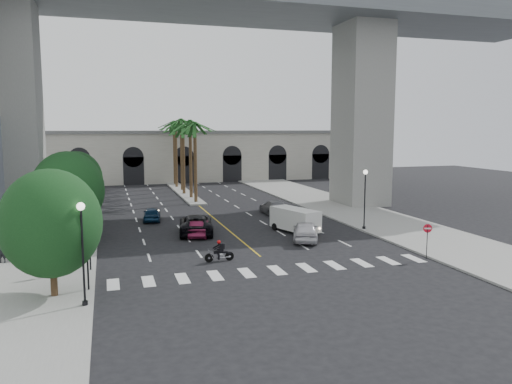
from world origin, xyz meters
name	(u,v)px	position (x,y,z in m)	size (l,w,h in m)	color
ground	(270,264)	(0.00, 0.00, 0.00)	(140.00, 140.00, 0.00)	black
sidewalk_left	(50,232)	(-15.00, 15.00, 0.07)	(8.00, 100.00, 0.15)	gray
sidewalk_right	(362,214)	(15.00, 15.00, 0.07)	(8.00, 100.00, 0.15)	gray
median	(183,192)	(0.00, 38.00, 0.10)	(2.00, 24.00, 0.20)	gray
pier_building	(168,156)	(0.00, 55.00, 4.27)	(71.00, 10.50, 8.50)	beige
bridge	(235,37)	(3.42, 22.00, 18.51)	(75.00, 13.00, 26.00)	gray
palm_a	(195,127)	(0.00, 28.00, 9.10)	(3.20, 3.20, 10.30)	#47331E
palm_b	(190,124)	(0.10, 32.00, 9.37)	(3.20, 3.20, 10.60)	#47331E
palm_c	(183,128)	(-0.20, 36.00, 8.91)	(3.20, 3.20, 10.10)	#47331E
palm_d	(181,123)	(0.15, 40.00, 9.65)	(3.20, 3.20, 10.90)	#47331E
palm_e	(175,126)	(-0.10, 44.00, 9.19)	(3.20, 3.20, 10.40)	#47331E
palm_f	(174,125)	(0.20, 48.00, 9.46)	(3.20, 3.20, 10.70)	#47331E
street_tree_near	(51,223)	(-13.00, -3.00, 4.02)	(5.20, 5.20, 6.89)	#382616
street_tree_mid	(68,190)	(-13.00, 10.00, 4.21)	(5.44, 5.44, 7.21)	#382616
street_tree_far	(77,179)	(-13.00, 22.00, 3.90)	(5.04, 5.04, 6.68)	#382616
lamp_post_left_near	(82,245)	(-11.40, -5.00, 3.22)	(0.40, 0.40, 5.35)	black
lamp_post_left_far	(92,193)	(-11.40, 16.00, 3.22)	(0.40, 0.40, 5.35)	black
lamp_post_right	(365,194)	(11.40, 8.00, 3.22)	(0.40, 0.40, 5.35)	black
traffic_signal_near	(87,247)	(-11.30, -2.50, 2.51)	(0.25, 0.18, 3.65)	black
traffic_signal_far	(89,233)	(-11.30, 1.50, 2.51)	(0.25, 0.18, 3.65)	black
motorcycle_rider	(220,252)	(-2.97, 1.65, 0.66)	(2.03, 0.55, 1.46)	black
car_a	(305,231)	(4.92, 5.75, 0.81)	(1.91, 4.75, 1.62)	silver
car_b	(200,228)	(-2.85, 9.88, 0.67)	(1.42, 4.07, 1.34)	#57112A
car_c	(196,224)	(-2.99, 10.92, 0.82)	(2.71, 5.89, 1.64)	black
car_d	(274,207)	(6.44, 17.88, 0.75)	(2.10, 5.16, 1.50)	slate
car_e	(152,214)	(-6.07, 17.92, 0.67)	(1.58, 3.94, 1.34)	#102B4B
cargo_van	(295,219)	(5.28, 8.92, 1.15)	(3.26, 5.17, 2.07)	silver
pedestrian_a	(2,251)	(-16.89, 4.92, 0.96)	(0.59, 0.39, 1.61)	black
pedestrian_b	(18,246)	(-16.05, 5.89, 0.99)	(0.81, 0.63, 1.67)	black
do_not_enter_sign	(427,234)	(10.75, -1.87, 1.77)	(0.57, 0.24, 2.44)	black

